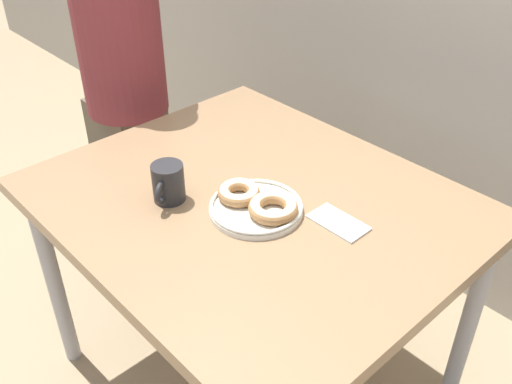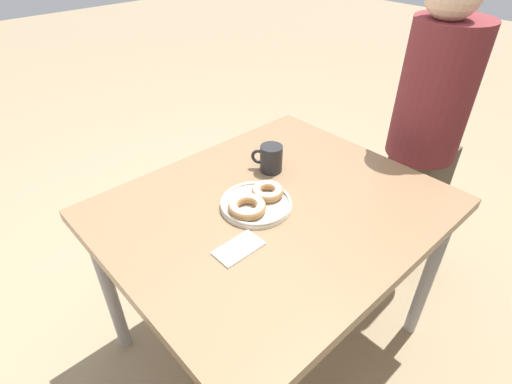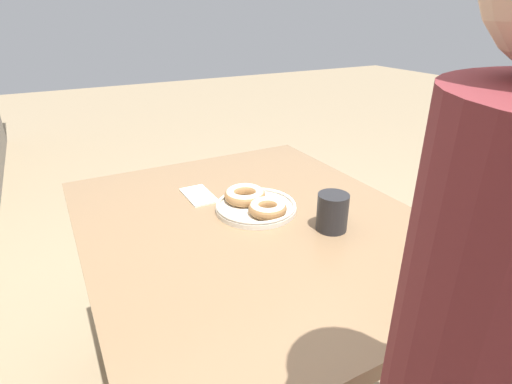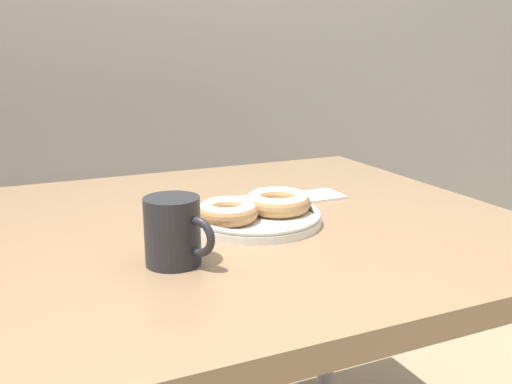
{
  "view_description": "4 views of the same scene",
  "coord_description": "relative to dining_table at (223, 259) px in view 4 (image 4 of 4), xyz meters",
  "views": [
    {
      "loc": [
        0.91,
        -0.6,
        1.59
      ],
      "look_at": [
        0.05,
        0.19,
        0.79
      ],
      "focal_mm": 40.0,
      "sensor_mm": 36.0,
      "label": 1
    },
    {
      "loc": [
        0.76,
        0.97,
        1.55
      ],
      "look_at": [
        0.05,
        0.19,
        0.79
      ],
      "focal_mm": 28.0,
      "sensor_mm": 36.0,
      "label": 2
    },
    {
      "loc": [
        -0.88,
        0.7,
        1.27
      ],
      "look_at": [
        0.05,
        0.19,
        0.79
      ],
      "focal_mm": 28.0,
      "sensor_mm": 36.0,
      "label": 3
    },
    {
      "loc": [
        -0.36,
        -0.72,
        1.05
      ],
      "look_at": [
        0.05,
        0.19,
        0.79
      ],
      "focal_mm": 40.0,
      "sensor_mm": 36.0,
      "label": 4
    }
  ],
  "objects": [
    {
      "name": "napkin",
      "position": [
        0.23,
        0.08,
        0.08
      ],
      "size": [
        0.15,
        0.08,
        0.01
      ],
      "color": "white",
      "rests_on": "dining_table"
    },
    {
      "name": "dining_table",
      "position": [
        0.0,
        0.0,
        0.0
      ],
      "size": [
        1.1,
        0.92,
        0.73
      ],
      "color": "#846647",
      "rests_on": "ground_plane"
    },
    {
      "name": "donut_plate",
      "position": [
        0.05,
        -0.03,
        0.1
      ],
      "size": [
        0.26,
        0.24,
        0.05
      ],
      "color": "silver",
      "rests_on": "dining_table"
    },
    {
      "name": "coffee_mug",
      "position": [
        -0.14,
        -0.16,
        0.13
      ],
      "size": [
        0.09,
        0.11,
        0.1
      ],
      "color": "#232326",
      "rests_on": "dining_table"
    }
  ]
}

